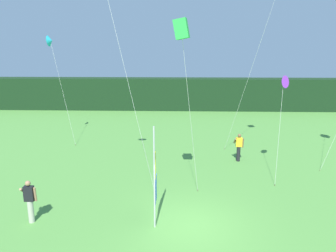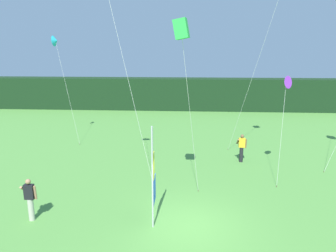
{
  "view_description": "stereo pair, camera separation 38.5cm",
  "coord_description": "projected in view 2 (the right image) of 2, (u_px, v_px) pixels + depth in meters",
  "views": [
    {
      "loc": [
        -0.44,
        -10.72,
        6.48
      ],
      "look_at": [
        -0.89,
        2.29,
        3.3
      ],
      "focal_mm": 34.04,
      "sensor_mm": 36.0,
      "label": 1
    },
    {
      "loc": [
        -0.06,
        -10.71,
        6.48
      ],
      "look_at": [
        -0.89,
        2.29,
        3.3
      ],
      "focal_mm": 34.04,
      "sensor_mm": 36.0,
      "label": 2
    }
  ],
  "objects": [
    {
      "name": "kite_purple_delta_5",
      "position": [
        286.0,
        83.0,
        15.47
      ],
      "size": [
        0.8,
        1.76,
        5.2
      ],
      "color": "brown",
      "rests_on": "ground"
    },
    {
      "name": "person_mid_field",
      "position": [
        30.0,
        198.0,
        12.15
      ],
      "size": [
        0.55,
        0.48,
        1.7
      ],
      "color": "#B7B2A3",
      "rests_on": "ground"
    },
    {
      "name": "banner_flag",
      "position": [
        153.0,
        177.0,
        11.72
      ],
      "size": [
        0.06,
        1.03,
        3.87
      ],
      "color": "#B7B7BC",
      "rests_on": "ground"
    },
    {
      "name": "distant_treeline",
      "position": [
        189.0,
        94.0,
        34.39
      ],
      "size": [
        80.0,
        2.4,
        3.37
      ],
      "primitive_type": "cube",
      "color": "black",
      "rests_on": "ground"
    },
    {
      "name": "person_near_banner",
      "position": [
        242.0,
        147.0,
        18.5
      ],
      "size": [
        0.55,
        0.48,
        1.66
      ],
      "color": "black",
      "rests_on": "ground"
    },
    {
      "name": "ground_plane",
      "position": [
        188.0,
        226.0,
        11.91
      ],
      "size": [
        120.0,
        120.0,
        0.0
      ],
      "primitive_type": "plane",
      "color": "#518E3D"
    },
    {
      "name": "kite_cyan_delta_1",
      "position": [
        56.0,
        41.0,
        21.4
      ],
      "size": [
        1.72,
        1.35,
        7.35
      ],
      "color": "brown",
      "rests_on": "ground"
    },
    {
      "name": "kite_green_box_4",
      "position": [
        181.0,
        30.0,
        12.23
      ],
      "size": [
        1.2,
        1.28,
        7.62
      ],
      "color": "brown",
      "rests_on": "ground"
    }
  ]
}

